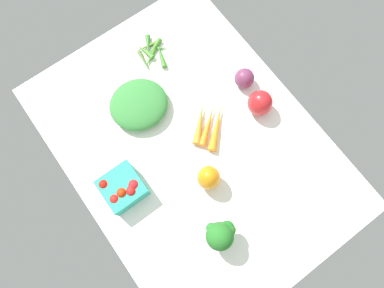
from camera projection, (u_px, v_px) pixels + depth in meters
The scene contains 9 objects.
tablecloth at pixel (192, 146), 113.70cm from camera, with size 104.00×76.00×2.00cm, color white.
okra_pile at pixel (151, 52), 120.76cm from camera, with size 14.33×13.13×1.98cm.
broccoli_head at pixel (221, 235), 98.41cm from camera, with size 8.84×9.37×11.62cm.
red_onion_near_basket at pixel (244, 78), 115.43cm from camera, with size 6.66×6.66×6.66cm, color #723154.
bell_pepper_orange at pixel (208, 178), 104.96cm from camera, with size 7.19×7.19×9.87cm, color orange.
leafy_greens_clump at pixel (139, 104), 113.41cm from camera, with size 19.39×18.15×5.82cm, color #37843A.
berry_basket at pixel (123, 188), 105.33cm from camera, with size 11.91×11.91×7.80cm.
bell_pepper_red at pixel (260, 103), 111.72cm from camera, with size 8.05×8.05×9.26cm, color red.
carrot_bunch at pixel (208, 125), 113.07cm from camera, with size 16.79×16.68×2.98cm.
Camera 1 is at (-23.60, 17.24, 110.88)cm, focal length 32.40 mm.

